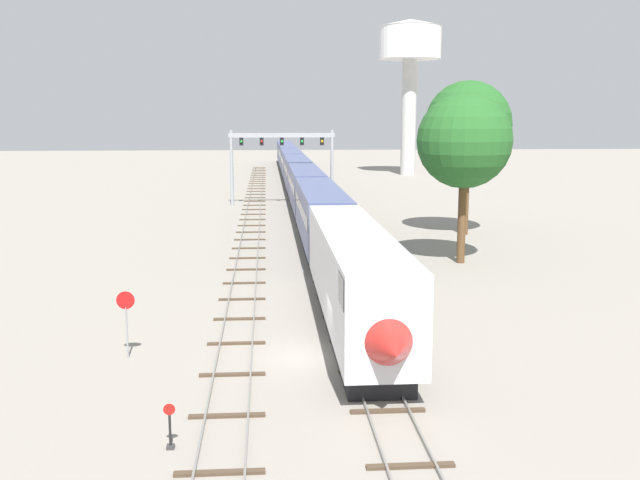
% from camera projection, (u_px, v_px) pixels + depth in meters
% --- Properties ---
extents(ground_plane, '(400.00, 400.00, 0.00)m').
position_uv_depth(ground_plane, '(317.00, 357.00, 30.66)').
color(ground_plane, gray).
extents(track_main, '(2.60, 200.00, 0.16)m').
position_uv_depth(track_main, '(299.00, 199.00, 89.80)').
color(track_main, slate).
rests_on(track_main, ground).
extents(track_near, '(2.60, 160.00, 0.16)m').
position_uv_depth(track_near, '(252.00, 222.00, 69.73)').
color(track_near, slate).
rests_on(track_near, ground).
extents(passenger_train, '(3.04, 146.75, 4.80)m').
position_uv_depth(passenger_train, '(297.00, 174.00, 96.39)').
color(passenger_train, silver).
rests_on(passenger_train, ground).
extents(signal_gantry, '(12.10, 0.49, 8.65)m').
position_uv_depth(signal_gantry, '(282.00, 150.00, 82.65)').
color(signal_gantry, '#999BA0').
rests_on(signal_gantry, ground).
extents(water_tower, '(10.87, 10.87, 26.75)m').
position_uv_depth(water_tower, '(410.00, 51.00, 125.14)').
color(water_tower, beige).
rests_on(water_tower, ground).
extents(switch_stand, '(0.36, 0.24, 1.46)m').
position_uv_depth(switch_stand, '(170.00, 433.00, 22.08)').
color(switch_stand, black).
rests_on(switch_stand, ground).
extents(stop_sign, '(0.76, 0.08, 2.88)m').
position_uv_depth(stop_sign, '(126.00, 315.00, 30.27)').
color(stop_sign, gray).
rests_on(stop_sign, ground).
extents(trackside_tree_left, '(6.49, 6.49, 11.71)m').
position_uv_depth(trackside_tree_left, '(464.00, 141.00, 49.23)').
color(trackside_tree_left, brown).
rests_on(trackside_tree_left, ground).
extents(trackside_tree_mid, '(7.34, 7.34, 13.15)m').
position_uv_depth(trackside_tree_mid, '(468.00, 125.00, 61.38)').
color(trackside_tree_mid, brown).
rests_on(trackside_tree_mid, ground).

